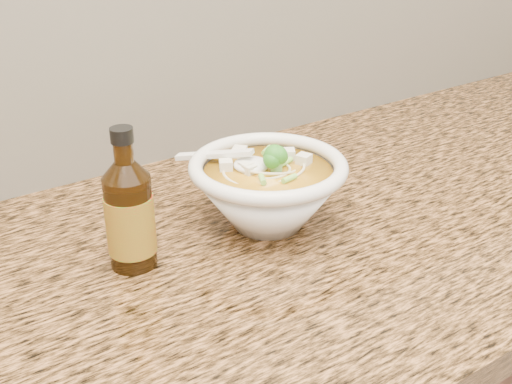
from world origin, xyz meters
TOP-DOWN VIEW (x-y plane):
  - counter_slab at (0.00, 1.68)m, footprint 4.00×0.68m
  - soup_bowl at (0.22, 1.70)m, footprint 0.22×0.23m
  - hot_sauce_bottle at (0.03, 1.71)m, footprint 0.07×0.07m

SIDE VIEW (x-z plane):
  - counter_slab at x=0.00m, z-range 0.86..0.90m
  - soup_bowl at x=0.22m, z-range 0.89..1.01m
  - hot_sauce_bottle at x=0.03m, z-range 0.88..1.06m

